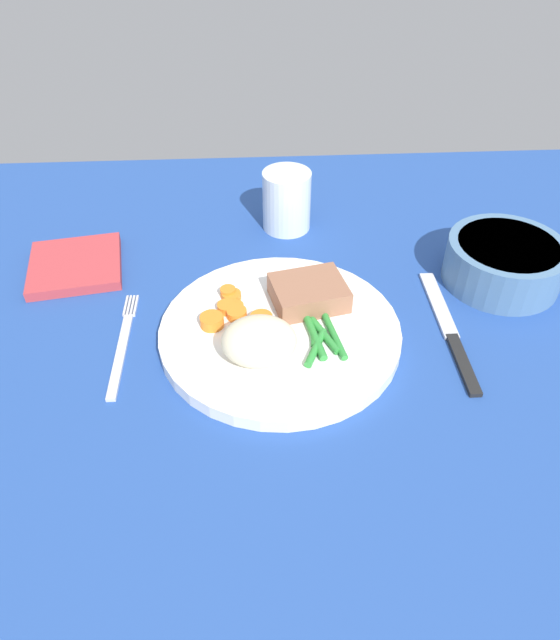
{
  "coord_description": "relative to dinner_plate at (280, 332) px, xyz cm",
  "views": [
    {
      "loc": [
        -6.25,
        -48.44,
        46.2
      ],
      "look_at": [
        -3.54,
        -0.65,
        4.6
      ],
      "focal_mm": 32.68,
      "sensor_mm": 36.0,
      "label": 1
    }
  ],
  "objects": [
    {
      "name": "water_glass",
      "position": [
        2.23,
        23.18,
        2.72
      ],
      "size": [
        6.65,
        6.65,
        8.28
      ],
      "color": "silver",
      "rests_on": "dining_table"
    },
    {
      "name": "dinner_plate",
      "position": [
        0.0,
        0.0,
        0.0
      ],
      "size": [
        26.66,
        26.66,
        1.6
      ],
      "primitive_type": "cylinder",
      "color": "white",
      "rests_on": "dining_table"
    },
    {
      "name": "meat_portion",
      "position": [
        3.6,
        4.2,
        2.11
      ],
      "size": [
        9.41,
        8.25,
        2.61
      ],
      "primitive_type": "cube",
      "rotation": [
        0.0,
        0.0,
        0.22
      ],
      "color": "#936047",
      "rests_on": "dinner_plate"
    },
    {
      "name": "salad_bowl",
      "position": [
        28.02,
        9.04,
        2.28
      ],
      "size": [
        14.18,
        14.18,
        5.45
      ],
      "color": "#4C7299",
      "rests_on": "dining_table"
    },
    {
      "name": "carrot_slices",
      "position": [
        -5.54,
        2.17,
        1.33
      ],
      "size": [
        7.99,
        7.22,
        1.29
      ],
      "color": "orange",
      "rests_on": "dinner_plate"
    },
    {
      "name": "mashed_potatoes",
      "position": [
        -2.4,
        -4.8,
        3.25
      ],
      "size": [
        7.71,
        6.17,
        4.9
      ],
      "primitive_type": "ellipsoid",
      "color": "beige",
      "rests_on": "dinner_plate"
    },
    {
      "name": "green_beans",
      "position": [
        4.36,
        -2.14,
        1.19
      ],
      "size": [
        4.74,
        9.08,
        0.86
      ],
      "color": "#2D8C38",
      "rests_on": "dinner_plate"
    },
    {
      "name": "napkin",
      "position": [
        -25.44,
        14.43,
        -0.16
      ],
      "size": [
        13.01,
        13.15,
        1.28
      ],
      "primitive_type": "cube",
      "rotation": [
        0.0,
        0.0,
        0.16
      ],
      "color": "#B2383D",
      "rests_on": "dining_table"
    },
    {
      "name": "knife",
      "position": [
        19.15,
        -0.29,
        -0.6
      ],
      "size": [
        1.7,
        20.5,
        0.64
      ],
      "rotation": [
        0.0,
        0.0,
        -0.03
      ],
      "color": "black",
      "rests_on": "dining_table"
    },
    {
      "name": "dining_table",
      "position": [
        3.54,
        0.65,
        -1.8
      ],
      "size": [
        120.0,
        90.0,
        2.0
      ],
      "color": "#234793",
      "rests_on": "ground"
    },
    {
      "name": "fork",
      "position": [
        -17.37,
        -0.26,
        -0.6
      ],
      "size": [
        1.44,
        16.6,
        0.4
      ],
      "rotation": [
        0.0,
        0.0,
        -0.07
      ],
      "color": "silver",
      "rests_on": "dining_table"
    }
  ]
}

